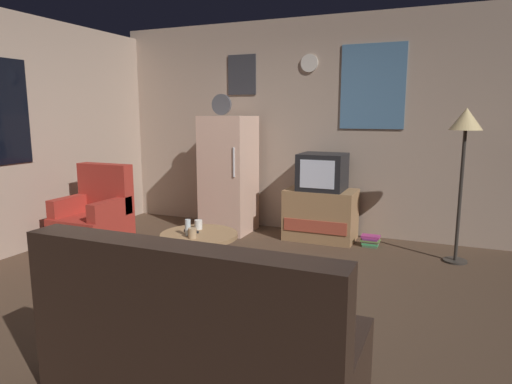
# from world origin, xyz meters

# --- Properties ---
(ground_plane) EXTENTS (12.00, 12.00, 0.00)m
(ground_plane) POSITION_xyz_m (0.00, 0.00, 0.00)
(ground_plane) COLOR #4C3828
(wall_with_art) EXTENTS (5.20, 0.12, 2.71)m
(wall_with_art) POSITION_xyz_m (0.01, 2.45, 1.36)
(wall_with_art) COLOR tan
(wall_with_art) RESTS_ON ground_plane
(fridge) EXTENTS (0.60, 0.62, 1.77)m
(fridge) POSITION_xyz_m (-0.80, 1.96, 0.75)
(fridge) COLOR beige
(fridge) RESTS_ON ground_plane
(tv_stand) EXTENTS (0.84, 0.53, 0.62)m
(tv_stand) POSITION_xyz_m (0.41, 2.05, 0.31)
(tv_stand) COLOR #9E754C
(tv_stand) RESTS_ON ground_plane
(crt_tv) EXTENTS (0.54, 0.51, 0.44)m
(crt_tv) POSITION_xyz_m (0.42, 2.05, 0.84)
(crt_tv) COLOR black
(crt_tv) RESTS_ON tv_stand
(standing_lamp) EXTENTS (0.32, 0.32, 1.59)m
(standing_lamp) POSITION_xyz_m (1.94, 1.75, 1.36)
(standing_lamp) COLOR #332D28
(standing_lamp) RESTS_ON ground_plane
(coffee_table) EXTENTS (0.72, 0.72, 0.43)m
(coffee_table) POSITION_xyz_m (-0.29, 0.30, 0.22)
(coffee_table) COLOR #9E754C
(coffee_table) RESTS_ON ground_plane
(wine_glass) EXTENTS (0.05, 0.05, 0.15)m
(wine_glass) POSITION_xyz_m (-0.34, 0.20, 0.51)
(wine_glass) COLOR silver
(wine_glass) RESTS_ON coffee_table
(mug_ceramic_white) EXTENTS (0.08, 0.08, 0.09)m
(mug_ceramic_white) POSITION_xyz_m (-0.37, 0.44, 0.48)
(mug_ceramic_white) COLOR silver
(mug_ceramic_white) RESTS_ON coffee_table
(mug_ceramic_tan) EXTENTS (0.08, 0.08, 0.09)m
(mug_ceramic_tan) POSITION_xyz_m (-0.26, 0.14, 0.48)
(mug_ceramic_tan) COLOR tan
(mug_ceramic_tan) RESTS_ON coffee_table
(remote_control) EXTENTS (0.16, 0.08, 0.02)m
(remote_control) POSITION_xyz_m (-0.37, 0.31, 0.44)
(remote_control) COLOR black
(remote_control) RESTS_ON coffee_table
(armchair) EXTENTS (0.68, 0.68, 0.96)m
(armchair) POSITION_xyz_m (-1.84, 0.65, 0.34)
(armchair) COLOR #A52D23
(armchair) RESTS_ON ground_plane
(couch) EXTENTS (1.70, 0.80, 0.92)m
(couch) POSITION_xyz_m (0.62, -1.26, 0.31)
(couch) COLOR black
(couch) RESTS_ON ground_plane
(book_stack) EXTENTS (0.21, 0.14, 0.13)m
(book_stack) POSITION_xyz_m (1.04, 1.96, 0.07)
(book_stack) COLOR #486D4A
(book_stack) RESTS_ON ground_plane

